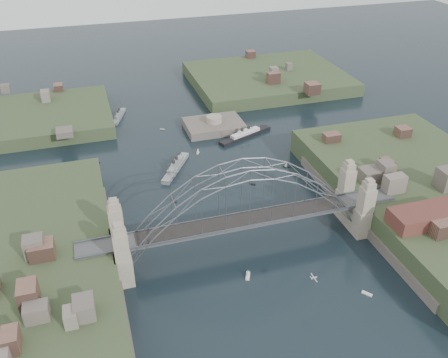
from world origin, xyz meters
TOP-DOWN VIEW (x-y plane):
  - ground at (0.00, 0.00)m, footprint 500.00×500.00m
  - bridge at (0.00, 0.00)m, footprint 84.00×13.80m
  - shore_west at (-57.32, 0.00)m, footprint 50.50×90.00m
  - shore_east at (57.32, 0.00)m, footprint 50.50×90.00m
  - headland_nw at (-55.00, 95.00)m, footprint 60.00×45.00m
  - headland_ne at (50.00, 110.00)m, footprint 70.00×55.00m
  - fort_island at (12.00, 70.00)m, footprint 22.00×16.00m
  - wharf_shed at (44.00, -14.00)m, footprint 20.00×8.00m
  - finger_pier at (39.00, -28.00)m, footprint 4.00×22.00m
  - naval_cruiser_near at (-8.83, 44.00)m, footprint 12.72×18.11m
  - naval_cruiser_far at (-21.86, 91.66)m, footprint 7.10×14.64m
  - ocean_liner at (21.25, 59.99)m, footprint 22.66×11.79m
  - aeroplane at (7.75, -23.50)m, footprint 1.56×2.96m
  - small_boat_a at (-13.14, 25.97)m, footprint 0.97×2.23m
  - small_boat_b at (12.49, 27.85)m, footprint 1.87×1.79m
  - small_boat_c at (-2.97, -11.34)m, footprint 1.99×2.96m
  - small_boat_d at (27.07, 34.75)m, footprint 2.53×1.75m
  - small_boat_e at (-34.11, 55.64)m, footprint 3.22×2.60m
  - small_boat_f at (1.06, 52.69)m, footprint 1.46×1.68m
  - small_boat_g at (21.43, -25.08)m, footprint 2.14×2.43m
  - small_boat_h at (-7.29, 75.35)m, footprint 2.01×1.47m

SIDE VIEW (x-z plane):
  - fort_island at x=12.00m, z-range -5.04..4.36m
  - ground at x=0.00m, z-range 0.00..0.00m
  - small_boat_a at x=-13.14m, z-range -0.08..0.38m
  - small_boat_b at x=12.49m, z-range -0.08..0.38m
  - small_boat_g at x=21.43m, z-range -0.08..0.38m
  - small_boat_h at x=-7.29m, z-range -0.08..0.38m
  - small_boat_e at x=-34.11m, z-range -0.43..0.99m
  - headland_nw at x=-55.00m, z-range -4.00..5.00m
  - finger_pier at x=39.00m, z-range 0.00..1.40m
  - headland_ne at x=50.00m, z-range -4.00..5.50m
  - naval_cruiser_far at x=-21.86m, z-range -1.73..3.29m
  - small_boat_c at x=-2.97m, z-range -0.40..1.97m
  - small_boat_d at x=27.07m, z-range -0.33..2.05m
  - ocean_liner at x=21.25m, z-range -1.96..3.73m
  - naval_cruiser_near at x=-8.83m, z-range -2.04..3.88m
  - small_boat_f at x=1.06m, z-range -0.17..2.20m
  - shore_west at x=-57.32m, z-range -4.03..7.97m
  - shore_east at x=57.32m, z-range -4.03..7.97m
  - aeroplane at x=7.75m, z-range 7.29..7.72m
  - wharf_shed at x=44.00m, z-range 8.00..12.00m
  - bridge at x=0.00m, z-range 0.02..24.62m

